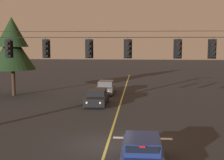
{
  "coord_description": "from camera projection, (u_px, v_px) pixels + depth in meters",
  "views": [
    {
      "loc": [
        1.67,
        -16.55,
        5.45
      ],
      "look_at": [
        0.0,
        3.04,
        3.18
      ],
      "focal_mm": 51.35,
      "sensor_mm": 36.0,
      "label": 1
    }
  ],
  "objects": [
    {
      "name": "ground_plane",
      "position": [
        107.0,
        145.0,
        17.15
      ],
      "size": [
        180.0,
        180.0,
        0.0
      ],
      "primitive_type": "plane",
      "color": "#28282B"
    },
    {
      "name": "lane_centre_stripe",
      "position": [
        117.0,
        113.0,
        25.11
      ],
      "size": [
        0.14,
        60.0,
        0.01
      ],
      "primitive_type": "cube",
      "color": "#D1C64C",
      "rests_on": "ground"
    },
    {
      "name": "stop_bar_paint",
      "position": [
        142.0,
        138.0,
        18.42
      ],
      "size": [
        3.4,
        0.36,
        0.01
      ],
      "primitive_type": "cube",
      "color": "silver",
      "rests_on": "ground"
    },
    {
      "name": "signal_span_assembly",
      "position": [
        111.0,
        72.0,
        18.75
      ],
      "size": [
        19.18,
        0.32,
        7.18
      ],
      "color": "#423021",
      "rests_on": "ground"
    },
    {
      "name": "traffic_light_leftmost",
      "position": [
        8.0,
        49.0,
        19.09
      ],
      "size": [
        0.48,
        0.41,
        1.22
      ],
      "color": "black"
    },
    {
      "name": "traffic_light_left_inner",
      "position": [
        46.0,
        49.0,
        18.89
      ],
      "size": [
        0.48,
        0.41,
        1.22
      ],
      "color": "black"
    },
    {
      "name": "traffic_light_centre",
      "position": [
        89.0,
        49.0,
        18.68
      ],
      "size": [
        0.48,
        0.41,
        1.22
      ],
      "color": "black"
    },
    {
      "name": "traffic_light_right_inner",
      "position": [
        128.0,
        49.0,
        18.48
      ],
      "size": [
        0.48,
        0.41,
        1.22
      ],
      "color": "black"
    },
    {
      "name": "traffic_light_rightmost",
      "position": [
        178.0,
        49.0,
        18.24
      ],
      "size": [
        0.48,
        0.41,
        1.22
      ],
      "color": "black"
    },
    {
      "name": "traffic_light_far_right",
      "position": [
        213.0,
        49.0,
        18.08
      ],
      "size": [
        0.48,
        0.41,
        1.22
      ],
      "color": "black"
    },
    {
      "name": "car_waiting_near_lane",
      "position": [
        142.0,
        153.0,
        14.03
      ],
      "size": [
        1.8,
        4.33,
        1.39
      ],
      "color": "navy",
      "rests_on": "ground"
    },
    {
      "name": "car_oncoming_lead",
      "position": [
        97.0,
        97.0,
        28.42
      ],
      "size": [
        1.8,
        4.42,
        1.39
      ],
      "color": "black",
      "rests_on": "ground"
    },
    {
      "name": "car_oncoming_trailing",
      "position": [
        106.0,
        88.0,
        34.56
      ],
      "size": [
        1.8,
        4.42,
        1.39
      ],
      "color": "#4C4C51",
      "rests_on": "ground"
    },
    {
      "name": "tree_verge_near",
      "position": [
        12.0,
        46.0,
        32.73
      ],
      "size": [
        4.66,
        4.66,
        8.1
      ],
      "color": "#332316",
      "rests_on": "ground"
    }
  ]
}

